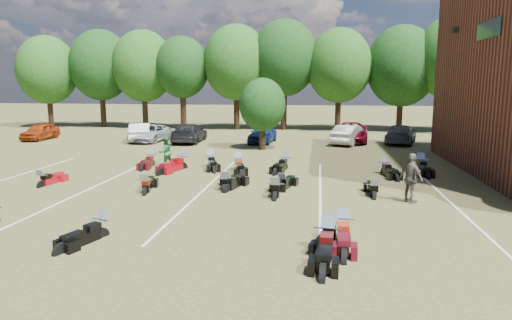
% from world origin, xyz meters
% --- Properties ---
extents(ground, '(160.00, 160.00, 0.00)m').
position_xyz_m(ground, '(0.00, 0.00, 0.00)').
color(ground, brown).
rests_on(ground, ground).
extents(car_0, '(1.70, 4.01, 1.35)m').
position_xyz_m(car_0, '(-20.63, 18.51, 0.68)').
color(car_0, '#932D0D').
rests_on(car_0, ground).
extents(car_1, '(2.94, 4.69, 1.46)m').
position_xyz_m(car_1, '(-12.16, 18.61, 0.73)').
color(car_1, silver).
rests_on(car_1, ground).
extents(car_2, '(2.58, 4.90, 1.31)m').
position_xyz_m(car_2, '(-11.30, 18.59, 0.66)').
color(car_2, '#999CA2').
rests_on(car_2, ground).
extents(car_3, '(2.25, 5.10, 1.46)m').
position_xyz_m(car_3, '(-8.13, 18.59, 0.73)').
color(car_3, black).
rests_on(car_3, ground).
extents(car_4, '(2.10, 4.30, 1.41)m').
position_xyz_m(car_4, '(-2.41, 19.02, 0.71)').
color(car_4, navy).
rests_on(car_4, ground).
extents(car_5, '(3.12, 4.74, 1.48)m').
position_xyz_m(car_5, '(4.18, 19.08, 0.74)').
color(car_5, '#A8A7A3').
rests_on(car_5, ground).
extents(car_6, '(3.03, 5.70, 1.52)m').
position_xyz_m(car_6, '(4.38, 20.47, 0.76)').
color(car_6, '#5E0518').
rests_on(car_6, ground).
extents(car_7, '(3.24, 5.30, 1.43)m').
position_xyz_m(car_7, '(8.10, 20.00, 0.72)').
color(car_7, '#3E3F44').
rests_on(car_7, ground).
extents(person_green, '(1.02, 1.02, 1.67)m').
position_xyz_m(person_green, '(-6.39, 7.97, 0.84)').
color(person_green, '#266535').
rests_on(person_green, ground).
extents(person_grey, '(1.02, 1.21, 1.93)m').
position_xyz_m(person_grey, '(5.44, 2.05, 0.97)').
color(person_grey, '#544D48').
rests_on(person_grey, ground).
extents(motorcycle_3, '(1.26, 2.13, 1.13)m').
position_xyz_m(motorcycle_3, '(-4.53, -3.41, 0.00)').
color(motorcycle_3, black).
rests_on(motorcycle_3, ground).
extents(motorcycle_4, '(1.13, 2.09, 1.11)m').
position_xyz_m(motorcycle_4, '(2.33, -2.70, 0.00)').
color(motorcycle_4, black).
rests_on(motorcycle_4, ground).
extents(motorcycle_5, '(0.96, 2.50, 1.37)m').
position_xyz_m(motorcycle_5, '(2.18, -3.68, 0.00)').
color(motorcycle_5, black).
rests_on(motorcycle_5, ground).
extents(motorcycle_6, '(0.81, 2.34, 1.29)m').
position_xyz_m(motorcycle_6, '(2.65, -2.61, 0.00)').
color(motorcycle_6, '#480A13').
rests_on(motorcycle_6, ground).
extents(motorcycle_7, '(0.88, 2.06, 1.11)m').
position_xyz_m(motorcycle_7, '(-10.30, 2.59, 0.00)').
color(motorcycle_7, '#9E0B17').
rests_on(motorcycle_7, ground).
extents(motorcycle_8, '(1.12, 2.31, 1.23)m').
position_xyz_m(motorcycle_8, '(-5.23, 1.92, 0.00)').
color(motorcycle_8, black).
rests_on(motorcycle_8, ground).
extents(motorcycle_9, '(0.85, 2.09, 1.13)m').
position_xyz_m(motorcycle_9, '(-2.09, 2.92, 0.00)').
color(motorcycle_9, black).
rests_on(motorcycle_9, ground).
extents(motorcycle_10, '(1.25, 2.38, 1.27)m').
position_xyz_m(motorcycle_10, '(-1.93, 2.85, 0.00)').
color(motorcycle_10, black).
rests_on(motorcycle_10, ground).
extents(motorcycle_11, '(0.76, 2.33, 1.30)m').
position_xyz_m(motorcycle_11, '(0.21, 1.79, 0.00)').
color(motorcycle_11, black).
rests_on(motorcycle_11, ground).
extents(motorcycle_12, '(1.11, 2.11, 1.12)m').
position_xyz_m(motorcycle_12, '(0.39, 3.29, 0.00)').
color(motorcycle_12, black).
rests_on(motorcycle_12, ground).
extents(motorcycle_13, '(0.66, 2.06, 1.15)m').
position_xyz_m(motorcycle_13, '(4.13, 2.51, 0.00)').
color(motorcycle_13, black).
rests_on(motorcycle_13, ground).
extents(motorcycle_14, '(0.80, 2.25, 1.24)m').
position_xyz_m(motorcycle_14, '(-7.37, 8.44, 0.00)').
color(motorcycle_14, '#3F090D').
rests_on(motorcycle_14, ground).
extents(motorcycle_15, '(1.60, 2.64, 1.40)m').
position_xyz_m(motorcycle_15, '(-5.35, 7.60, 0.00)').
color(motorcycle_15, maroon).
rests_on(motorcycle_15, ground).
extents(motorcycle_16, '(1.53, 2.54, 1.35)m').
position_xyz_m(motorcycle_16, '(-4.02, 8.51, 0.00)').
color(motorcycle_16, black).
rests_on(motorcycle_16, ground).
extents(motorcycle_17, '(1.37, 2.48, 1.32)m').
position_xyz_m(motorcycle_17, '(-2.35, 7.75, 0.00)').
color(motorcycle_17, black).
rests_on(motorcycle_17, ground).
extents(motorcycle_18, '(1.22, 2.38, 1.27)m').
position_xyz_m(motorcycle_18, '(0.13, 8.32, 0.00)').
color(motorcycle_18, black).
rests_on(motorcycle_18, ground).
extents(motorcycle_19, '(1.19, 2.35, 1.25)m').
position_xyz_m(motorcycle_19, '(5.21, 7.64, 0.00)').
color(motorcycle_19, black).
rests_on(motorcycle_19, ground).
extents(motorcycle_20, '(0.84, 2.45, 1.36)m').
position_xyz_m(motorcycle_20, '(7.21, 8.61, 0.00)').
color(motorcycle_20, black).
rests_on(motorcycle_20, ground).
extents(tree_line, '(56.00, 6.00, 9.79)m').
position_xyz_m(tree_line, '(-1.00, 29.00, 6.31)').
color(tree_line, black).
rests_on(tree_line, ground).
extents(young_tree_midfield, '(3.20, 3.20, 4.70)m').
position_xyz_m(young_tree_midfield, '(-2.00, 15.50, 3.09)').
color(young_tree_midfield, black).
rests_on(young_tree_midfield, ground).
extents(parking_lines, '(20.10, 14.00, 0.01)m').
position_xyz_m(parking_lines, '(-3.00, 3.00, 0.01)').
color(parking_lines, silver).
rests_on(parking_lines, ground).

